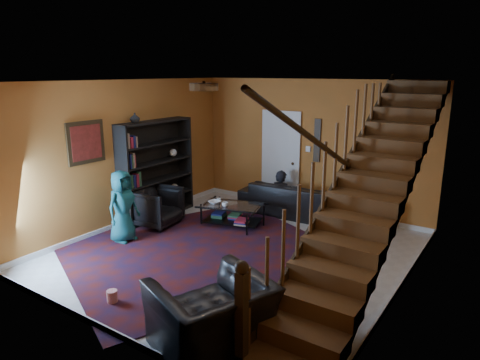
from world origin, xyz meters
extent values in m
plane|color=beige|center=(0.00, 0.00, 0.00)|extent=(5.50, 5.50, 0.00)
plane|color=#BA6929|center=(0.00, 2.75, 1.40)|extent=(5.20, 0.00, 5.20)
plane|color=#BA6929|center=(0.00, -2.75, 1.40)|extent=(5.20, 0.00, 5.20)
plane|color=#BA6929|center=(-2.60, 0.00, 1.40)|extent=(0.00, 5.50, 5.50)
plane|color=#BA6929|center=(2.60, 0.00, 1.40)|extent=(0.00, 5.50, 5.50)
plane|color=white|center=(0.00, 0.00, 2.80)|extent=(5.50, 5.50, 0.00)
cube|color=silver|center=(0.00, 2.74, 0.05)|extent=(5.20, 0.02, 0.10)
cube|color=silver|center=(-2.59, 0.00, 0.05)|extent=(0.02, 5.50, 0.10)
cube|color=#BA6929|center=(2.12, 0.00, 1.32)|extent=(0.95, 4.92, 2.83)
cube|color=black|center=(1.67, 0.00, 1.40)|extent=(0.04, 5.02, 3.02)
cylinder|color=black|center=(1.70, 0.00, 1.85)|extent=(0.07, 4.20, 2.44)
cube|color=black|center=(1.70, -2.40, 0.55)|extent=(0.10, 0.10, 1.10)
cube|color=black|center=(-2.41, 0.60, 1.00)|extent=(0.35, 1.80, 2.00)
cube|color=black|center=(-2.41, 0.60, 0.40)|extent=(0.35, 1.72, 0.03)
cube|color=black|center=(-2.41, 0.60, 1.16)|extent=(0.35, 1.72, 0.03)
cube|color=silver|center=(-0.70, 2.73, 1.02)|extent=(0.82, 0.05, 2.05)
cube|color=maroon|center=(-2.57, -0.90, 1.75)|extent=(0.04, 0.74, 0.74)
cube|color=black|center=(0.15, 2.73, 1.55)|extent=(0.14, 0.03, 0.90)
cylinder|color=#3F2814|center=(0.00, -0.80, 2.74)|extent=(0.40, 0.40, 0.10)
cube|color=#46110C|center=(-0.56, -0.32, 0.01)|extent=(5.02, 5.28, 0.02)
imported|color=black|center=(-0.11, 2.30, 0.34)|extent=(2.35, 1.03, 0.67)
imported|color=black|center=(-2.05, 0.19, 0.38)|extent=(0.95, 0.93, 0.76)
imported|color=black|center=(1.21, -2.25, 0.39)|extent=(1.40, 1.49, 0.78)
imported|color=black|center=(-0.47, 2.35, 0.23)|extent=(0.50, 0.33, 1.35)
imported|color=black|center=(1.50, 2.35, 0.24)|extent=(0.71, 0.58, 1.38)
imported|color=#175059|center=(-1.95, -0.72, 0.65)|extent=(0.43, 0.65, 1.29)
cube|color=black|center=(-1.34, 0.70, 0.21)|extent=(0.04, 0.04, 0.43)
cube|color=black|center=(-0.27, 0.70, 0.21)|extent=(0.04, 0.04, 0.43)
cube|color=black|center=(-1.34, 1.30, 0.21)|extent=(0.04, 0.04, 0.43)
cube|color=black|center=(-0.27, 1.30, 0.21)|extent=(0.04, 0.04, 0.43)
cube|color=black|center=(-0.81, 1.00, 0.11)|extent=(1.20, 0.89, 0.02)
cube|color=silver|center=(-0.81, 1.00, 0.43)|extent=(1.28, 0.97, 0.02)
imported|color=#999999|center=(-0.84, 0.82, 0.48)|extent=(0.15, 0.15, 0.09)
imported|color=#999999|center=(-1.11, 0.98, 0.48)|extent=(0.12, 0.12, 0.08)
imported|color=#999999|center=(-1.13, 0.86, 0.46)|extent=(0.27, 0.27, 0.06)
imported|color=#999999|center=(-2.41, 0.10, 2.10)|extent=(0.18, 0.18, 0.19)
cylinder|color=red|center=(-0.44, -2.25, 0.10)|extent=(0.14, 0.14, 0.16)
camera|label=1|loc=(3.77, -5.48, 2.95)|focal=32.00mm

